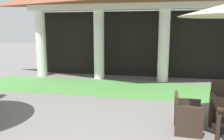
# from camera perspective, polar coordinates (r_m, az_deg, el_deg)

# --- Properties ---
(lawn_strip) EXTENTS (11.26, 2.46, 0.01)m
(lawn_strip) POSITION_cam_1_polar(r_m,az_deg,el_deg) (8.63, 3.07, -4.51)
(lawn_strip) COLOR #47843D
(lawn_strip) RESTS_ON ground
(patio_chair_mid_left_north) EXTENTS (0.62, 0.57, 0.91)m
(patio_chair_mid_left_north) POSITION_cam_1_polar(r_m,az_deg,el_deg) (6.31, 25.86, -7.24)
(patio_chair_mid_left_north) COLOR #38281E
(patio_chair_mid_left_north) RESTS_ON ground
(patio_chair_mid_left_west) EXTENTS (0.58, 0.61, 0.82)m
(patio_chair_mid_left_west) POSITION_cam_1_polar(r_m,az_deg,el_deg) (5.27, 17.78, -10.26)
(patio_chair_mid_left_west) COLOR #38281E
(patio_chair_mid_left_west) RESTS_ON ground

